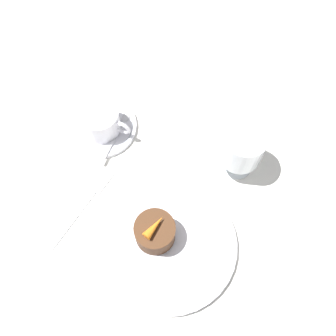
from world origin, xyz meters
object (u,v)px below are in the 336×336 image
at_px(wine_glass, 242,148).
at_px(dessert_cake, 155,232).
at_px(dinner_plate, 170,245).
at_px(fork, 88,199).
at_px(coffee_cup, 100,120).

xyz_separation_m(wine_glass, dessert_cake, (-0.09, -0.19, -0.03)).
distance_m(dinner_plate, dessert_cake, 0.04).
height_order(wine_glass, fork, wine_glass).
height_order(fork, dessert_cake, dessert_cake).
xyz_separation_m(dinner_plate, coffee_cup, (-0.22, 0.17, 0.03)).
xyz_separation_m(dinner_plate, dessert_cake, (-0.03, 0.00, 0.03)).
distance_m(fork, dessert_cake, 0.15).
xyz_separation_m(coffee_cup, wine_glass, (0.28, 0.03, 0.03)).
distance_m(dinner_plate, fork, 0.18).
bearing_deg(dessert_cake, dinner_plate, -7.67).
height_order(dinner_plate, coffee_cup, coffee_cup).
xyz_separation_m(dinner_plate, fork, (-0.17, 0.02, -0.01)).
relative_size(dinner_plate, fork, 1.34).
bearing_deg(fork, wine_glass, 37.06).
bearing_deg(coffee_cup, fork, -73.57).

